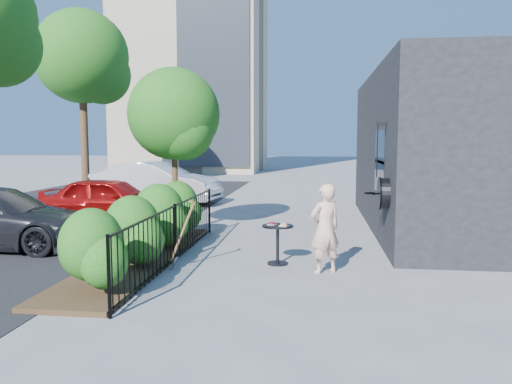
# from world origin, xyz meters

# --- Properties ---
(ground) EXTENTS (120.00, 120.00, 0.00)m
(ground) POSITION_xyz_m (0.00, 0.00, 0.00)
(ground) COLOR gray
(ground) RESTS_ON ground
(shop_building) EXTENTS (6.22, 9.00, 4.00)m
(shop_building) POSITION_xyz_m (5.50, 4.50, 2.00)
(shop_building) COLOR black
(shop_building) RESTS_ON ground
(fence) EXTENTS (0.05, 6.05, 1.10)m
(fence) POSITION_xyz_m (-1.50, 0.00, 0.56)
(fence) COLOR black
(fence) RESTS_ON ground
(planting_bed) EXTENTS (1.30, 6.00, 0.08)m
(planting_bed) POSITION_xyz_m (-2.20, 0.00, 0.04)
(planting_bed) COLOR #382616
(planting_bed) RESTS_ON ground
(shrubs) EXTENTS (1.10, 5.60, 1.24)m
(shrubs) POSITION_xyz_m (-2.10, 0.10, 0.70)
(shrubs) COLOR #215814
(shrubs) RESTS_ON ground
(patio_tree) EXTENTS (2.20, 2.20, 3.94)m
(patio_tree) POSITION_xyz_m (-2.24, 2.76, 2.76)
(patio_tree) COLOR #3F2B19
(patio_tree) RESTS_ON ground
(street) EXTENTS (9.00, 30.00, 0.01)m
(street) POSITION_xyz_m (-7.00, 3.00, 0.00)
(street) COLOR black
(street) RESTS_ON ground
(street_tree_far) EXTENTS (4.40, 4.40, 8.28)m
(street_tree_far) POSITION_xyz_m (-9.94, 13.96, 5.92)
(street_tree_far) COLOR #3F2B19
(street_tree_far) RESTS_ON ground
(cafe_table) EXTENTS (0.58, 0.58, 0.78)m
(cafe_table) POSITION_xyz_m (0.41, 0.07, 0.50)
(cafe_table) COLOR black
(cafe_table) RESTS_ON ground
(woman) EXTENTS (0.67, 0.60, 1.55)m
(woman) POSITION_xyz_m (1.26, -0.44, 0.77)
(woman) COLOR beige
(woman) RESTS_ON ground
(shovel) EXTENTS (0.47, 0.16, 1.26)m
(shovel) POSITION_xyz_m (-1.25, -0.49, 0.55)
(shovel) COLOR brown
(shovel) RESTS_ON ground
(car_red) EXTENTS (3.80, 1.62, 1.28)m
(car_red) POSITION_xyz_m (-4.49, 4.03, 0.64)
(car_red) COLOR #A00D0D
(car_red) RESTS_ON ground
(car_silver) EXTENTS (4.74, 2.18, 1.51)m
(car_silver) POSITION_xyz_m (-4.60, 8.32, 0.75)
(car_silver) COLOR silver
(car_silver) RESTS_ON ground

